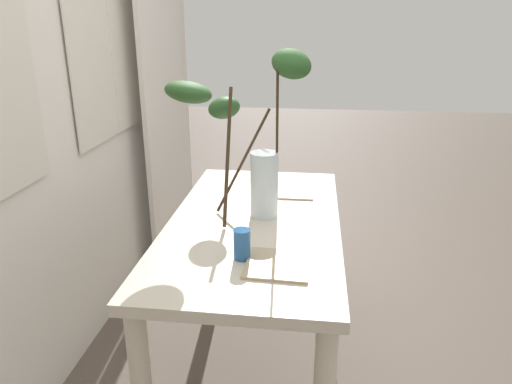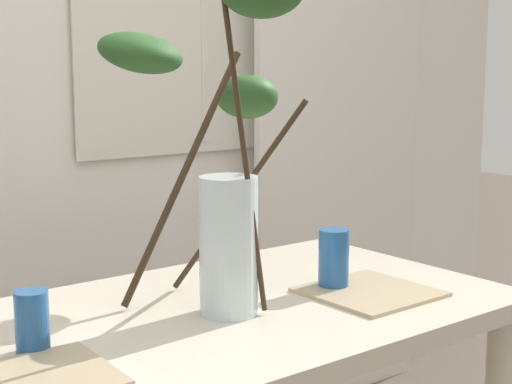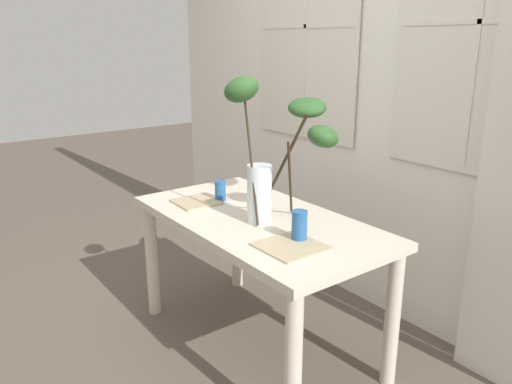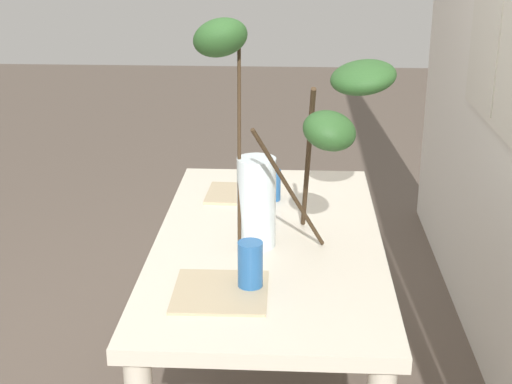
% 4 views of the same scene
% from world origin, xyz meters
% --- Properties ---
extents(ground, '(14.00, 14.00, 0.00)m').
position_xyz_m(ground, '(0.00, 0.00, 0.00)').
color(ground, brown).
extents(back_wall_with_windows, '(4.33, 0.14, 2.89)m').
position_xyz_m(back_wall_with_windows, '(-0.00, 0.91, 1.45)').
color(back_wall_with_windows, silver).
rests_on(back_wall_with_windows, ground).
extents(curtain_sheer_side, '(0.80, 0.03, 2.52)m').
position_xyz_m(curtain_sheer_side, '(1.15, 0.74, 1.26)').
color(curtain_sheer_side, silver).
rests_on(curtain_sheer_side, ground).
extents(dining_table, '(1.42, 0.74, 0.75)m').
position_xyz_m(dining_table, '(0.00, 0.00, 0.63)').
color(dining_table, beige).
rests_on(dining_table, ground).
extents(vase_with_branches, '(0.50, 0.63, 0.76)m').
position_xyz_m(vase_with_branches, '(0.09, 0.05, 1.14)').
color(vase_with_branches, silver).
rests_on(vase_with_branches, dining_table).
extents(drinking_glass_blue_left, '(0.06, 0.06, 0.12)m').
position_xyz_m(drinking_glass_blue_left, '(-0.36, -0.00, 0.81)').
color(drinking_glass_blue_left, '#235693').
rests_on(drinking_glass_blue_left, dining_table).
extents(drinking_glass_blue_right, '(0.07, 0.07, 0.14)m').
position_xyz_m(drinking_glass_blue_right, '(0.36, -0.04, 0.82)').
color(drinking_glass_blue_right, '#235693').
rests_on(drinking_glass_blue_right, dining_table).
extents(plate_square_left, '(0.24, 0.24, 0.01)m').
position_xyz_m(plate_square_left, '(-0.40, -0.13, 0.75)').
color(plate_square_left, tan).
rests_on(plate_square_left, dining_table).
extents(plate_square_right, '(0.27, 0.27, 0.01)m').
position_xyz_m(plate_square_right, '(0.40, -0.12, 0.75)').
color(plate_square_right, tan).
rests_on(plate_square_right, dining_table).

